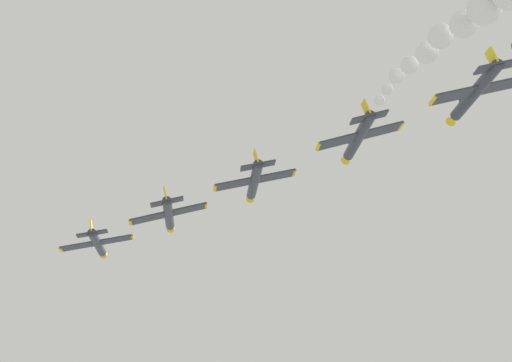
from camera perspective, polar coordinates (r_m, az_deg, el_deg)
name	(u,v)px	position (r m, az deg, el deg)	size (l,w,h in m)	color
airplane_lead	(97,243)	(79.79, -15.33, -5.94)	(9.42, 10.35, 3.03)	#333842
airplane_left_inner	(169,214)	(70.88, -8.59, -3.26)	(9.31, 10.35, 3.27)	#333842
airplane_right_inner	(254,181)	(65.49, -0.17, 0.00)	(9.36, 10.35, 3.17)	#333842
airplane_left_outer	(358,137)	(60.48, 10.02, 4.25)	(9.21, 10.35, 3.43)	#333842
airplane_right_outer	(474,93)	(58.07, 20.70, 8.15)	(9.28, 10.35, 3.31)	#333842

